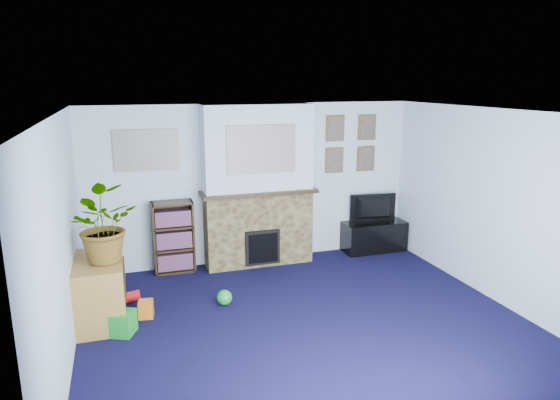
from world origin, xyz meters
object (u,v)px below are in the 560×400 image
object	(u,v)px
television	(374,208)
sideboard	(100,292)
bookshelf	(174,238)
tv_stand	(374,237)

from	to	relation	value
television	sideboard	world-z (taller)	television
television	bookshelf	world-z (taller)	bookshelf
sideboard	tv_stand	bearing A→B (deg)	16.36
television	sideboard	xyz separation A→B (m)	(-4.19, -1.25, -0.36)
television	sideboard	size ratio (longest dim) A/B	0.81
tv_stand	sideboard	xyz separation A→B (m)	(-4.19, -1.23, 0.12)
television	sideboard	bearing A→B (deg)	22.76
television	bookshelf	bearing A→B (deg)	5.13
tv_stand	bookshelf	distance (m)	3.22
tv_stand	sideboard	size ratio (longest dim) A/B	1.07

